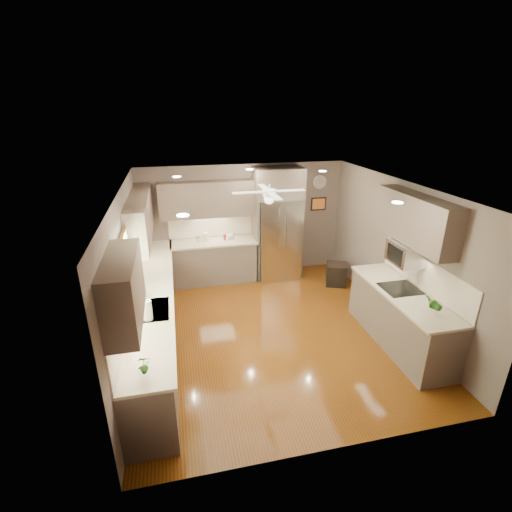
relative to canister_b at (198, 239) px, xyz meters
name	(u,v)px	position (x,y,z in m)	size (l,w,h in m)	color
floor	(272,330)	(1.05, -2.20, -1.01)	(5.00, 5.00, 0.00)	#51250A
ceiling	(274,188)	(1.05, -2.20, 1.49)	(5.00, 5.00, 0.00)	white
wall_back	(244,221)	(1.05, 0.30, 0.24)	(4.50, 4.50, 0.00)	#64534C
wall_front	(337,360)	(1.05, -4.70, 0.24)	(4.50, 4.50, 0.00)	#64534C
wall_left	(128,278)	(-1.20, -2.20, 0.24)	(5.00, 5.00, 0.00)	#64534C
wall_right	(397,253)	(3.30, -2.20, 0.24)	(5.00, 5.00, 0.00)	#64534C
canister_b	(198,239)	(0.00, 0.00, 0.00)	(0.10, 0.10, 0.15)	silver
canister_c	(206,237)	(0.16, 0.01, 0.02)	(0.12, 0.12, 0.20)	beige
canister_d	(225,237)	(0.58, 0.01, -0.01)	(0.08, 0.08, 0.12)	maroon
soap_bottle	(142,292)	(-1.02, -2.31, 0.03)	(0.09, 0.09, 0.20)	white
potted_plant_left	(143,364)	(-0.91, -4.11, 0.07)	(0.14, 0.10, 0.27)	#215418
potted_plant_right	(432,303)	(2.95, -3.65, 0.08)	(0.17, 0.14, 0.31)	#215418
bowl	(229,238)	(0.67, 0.02, -0.04)	(0.22, 0.22, 0.05)	beige
left_run	(154,314)	(-0.91, -2.05, -0.53)	(0.65, 4.70, 1.45)	brown
back_run	(214,260)	(0.32, 0.00, -0.53)	(1.85, 0.65, 1.45)	brown
uppers	(220,218)	(0.30, -1.49, 0.86)	(4.50, 4.70, 0.95)	brown
window	(124,273)	(-1.17, -2.70, 0.54)	(0.05, 1.12, 0.92)	#BFF2B2
sink	(151,312)	(-0.89, -2.70, -0.10)	(0.50, 0.70, 0.32)	silver
refrigerator	(278,226)	(1.75, -0.04, 0.18)	(1.06, 0.75, 2.45)	silver
right_run	(400,317)	(2.97, -3.00, -0.53)	(0.70, 2.20, 1.45)	brown
microwave	(406,253)	(3.07, -2.75, 0.47)	(0.43, 0.55, 0.34)	silver
ceiling_fan	(269,195)	(1.05, -1.90, 1.32)	(1.18, 1.18, 0.32)	white
recessed_lights	(265,183)	(1.01, -1.80, 1.48)	(2.84, 3.14, 0.01)	white
wall_clock	(320,182)	(2.80, 0.28, 1.04)	(0.30, 0.03, 0.30)	white
framed_print	(318,204)	(2.80, 0.28, 0.54)	(0.36, 0.03, 0.30)	black
stool	(336,274)	(2.88, -0.76, -0.77)	(0.55, 0.55, 0.49)	black
paper_towel	(147,310)	(-0.91, -2.96, 0.07)	(0.13, 0.13, 0.32)	white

